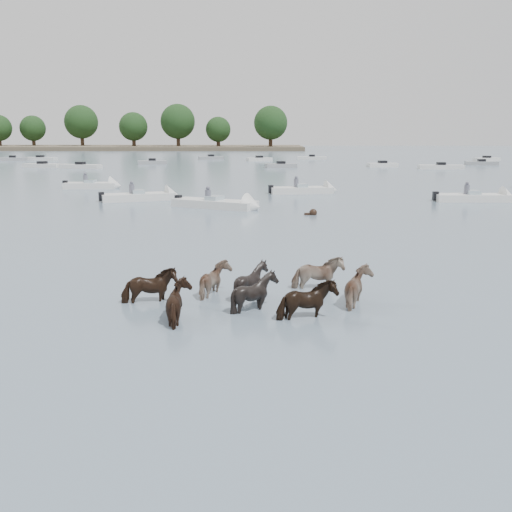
{
  "coord_description": "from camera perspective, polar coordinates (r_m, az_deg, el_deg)",
  "views": [
    {
      "loc": [
        0.41,
        -12.57,
        4.49
      ],
      "look_at": [
        0.11,
        3.31,
        1.1
      ],
      "focal_mm": 40.48,
      "sensor_mm": 36.0,
      "label": 1
    }
  ],
  "objects": [
    {
      "name": "pony_herd",
      "position": [
        15.42,
        0.11,
        -3.52
      ],
      "size": [
        7.11,
        4.24,
        1.27
      ],
      "color": "black",
      "rests_on": "ground"
    },
    {
      "name": "motorboat_a",
      "position": [
        40.39,
        -10.51,
        5.8
      ],
      "size": [
        5.51,
        3.47,
        1.92
      ],
      "rotation": [
        0.0,
        0.0,
        0.38
      ],
      "color": "silver",
      "rests_on": "ground"
    },
    {
      "name": "motorboat_b",
      "position": [
        35.25,
        -3.01,
        5.09
      ],
      "size": [
        5.91,
        3.96,
        1.92
      ],
      "rotation": [
        0.0,
        0.0,
        -0.45
      ],
      "color": "silver",
      "rests_on": "ground"
    },
    {
      "name": "treeline",
      "position": [
        173.25,
        -19.5,
        12.04
      ],
      "size": [
        149.32,
        23.0,
        12.23
      ],
      "color": "#382619",
      "rests_on": "ground"
    },
    {
      "name": "distant_flotilla",
      "position": [
        86.02,
        0.43,
        9.24
      ],
      "size": [
        105.88,
        29.15,
        0.93
      ],
      "color": "gray",
      "rests_on": "ground"
    },
    {
      "name": "motorboat_d",
      "position": [
        41.85,
        21.56,
        5.37
      ],
      "size": [
        5.59,
        1.7,
        1.92
      ],
      "rotation": [
        0.0,
        0.0,
        0.02
      ],
      "color": "silver",
      "rests_on": "ground"
    },
    {
      "name": "ground",
      "position": [
        13.35,
        -0.74,
        -7.6
      ],
      "size": [
        400.0,
        400.0,
        0.0
      ],
      "primitive_type": "plane",
      "color": "slate",
      "rests_on": "ground"
    },
    {
      "name": "swimming_pony",
      "position": [
        32.53,
        5.58,
        4.25
      ],
      "size": [
        0.72,
        0.44,
        0.44
      ],
      "color": "black",
      "rests_on": "ground"
    },
    {
      "name": "shoreline",
      "position": [
        177.2,
        -22.69,
        9.85
      ],
      "size": [
        160.0,
        30.0,
        1.0
      ],
      "primitive_type": "cube",
      "color": "#4C4233",
      "rests_on": "ground"
    },
    {
      "name": "motorboat_f",
      "position": [
        49.89,
        -15.23,
        6.74
      ],
      "size": [
        4.83,
        1.75,
        1.92
      ],
      "rotation": [
        0.0,
        0.0,
        0.03
      ],
      "color": "silver",
      "rests_on": "ground"
    },
    {
      "name": "motorboat_c",
      "position": [
        44.45,
        5.45,
        6.5
      ],
      "size": [
        5.43,
        2.44,
        1.92
      ],
      "rotation": [
        0.0,
        0.0,
        0.17
      ],
      "color": "silver",
      "rests_on": "ground"
    }
  ]
}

